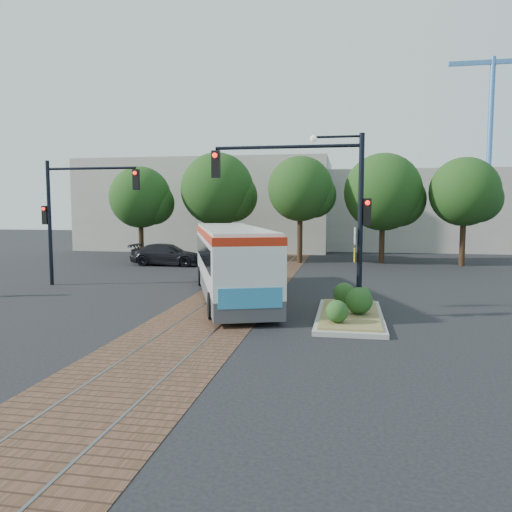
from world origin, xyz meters
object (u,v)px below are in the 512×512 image
object	(u,v)px
signal_pole_main	(324,196)
signal_pole_left	(70,205)
traffic_island	(350,309)
parked_car	(168,255)
city_bus	(231,258)

from	to	relation	value
signal_pole_main	signal_pole_left	distance (m)	13.14
signal_pole_main	traffic_island	bearing A→B (deg)	-5.36
signal_pole_left	traffic_island	bearing A→B (deg)	-20.36
parked_car	signal_pole_main	bearing A→B (deg)	-141.32
city_bus	signal_pole_main	distance (m)	5.58
city_bus	parked_car	bearing A→B (deg)	102.89
signal_pole_main	parked_car	xyz separation A→B (m)	(-10.75, 13.79, -3.45)
traffic_island	signal_pole_left	bearing A→B (deg)	159.64
traffic_island	parked_car	size ratio (longest dim) A/B	1.07
city_bus	signal_pole_main	size ratio (longest dim) A/B	1.86
signal_pole_left	signal_pole_main	bearing A→B (deg)	-21.45
city_bus	parked_car	world-z (taller)	city_bus
signal_pole_left	parked_car	bearing A→B (deg)	80.65
city_bus	traffic_island	size ratio (longest dim) A/B	2.15
city_bus	parked_car	size ratio (longest dim) A/B	2.30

